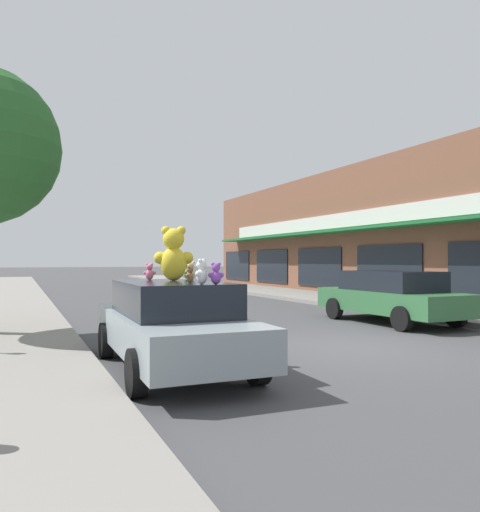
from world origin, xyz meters
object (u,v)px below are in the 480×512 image
at_px(plush_art_car, 172,323).
at_px(teddy_bear_purple, 216,274).
at_px(teddy_bear_brown, 190,274).
at_px(teddy_bear_green, 188,270).
at_px(teddy_bear_white, 202,272).
at_px(parked_car_far_center, 391,295).
at_px(teddy_bear_cream, 191,271).
at_px(teddy_bear_giant, 174,254).
at_px(teddy_bear_pink, 150,272).

relative_size(plush_art_car, teddy_bear_purple, 14.62).
height_order(teddy_bear_brown, teddy_bear_green, teddy_bear_green).
relative_size(teddy_bear_brown, teddy_bear_green, 0.78).
xyz_separation_m(teddy_bear_white, parked_car_far_center, (7.14, 4.30, -0.81)).
bearing_deg(parked_car_far_center, teddy_bear_cream, -158.07).
xyz_separation_m(teddy_bear_giant, teddy_bear_green, (0.37, 0.36, -0.28)).
bearing_deg(teddy_bear_pink, teddy_bear_brown, 124.92).
height_order(teddy_bear_cream, parked_car_far_center, teddy_bear_cream).
bearing_deg(teddy_bear_pink, teddy_bear_purple, 125.08).
distance_m(plush_art_car, teddy_bear_brown, 0.91).
xyz_separation_m(teddy_bear_green, parked_car_far_center, (6.75, 2.51, -0.79)).
relative_size(teddy_bear_giant, teddy_bear_green, 2.74).
height_order(teddy_bear_brown, parked_car_far_center, teddy_bear_brown).
distance_m(plush_art_car, teddy_bear_white, 1.32).
distance_m(teddy_bear_cream, teddy_bear_white, 1.61).
relative_size(plush_art_car, teddy_bear_brown, 17.50).
bearing_deg(teddy_bear_white, teddy_bear_cream, -147.13).
xyz_separation_m(teddy_bear_pink, teddy_bear_green, (0.67, -0.12, 0.02)).
bearing_deg(teddy_bear_white, parked_car_far_center, 166.90).
xyz_separation_m(teddy_bear_brown, teddy_bear_cream, (0.34, 0.99, 0.03)).
height_order(teddy_bear_giant, teddy_bear_green, teddy_bear_giant).
distance_m(plush_art_car, teddy_bear_giant, 1.19).
bearing_deg(parked_car_far_center, teddy_bear_pink, -162.19).
height_order(teddy_bear_green, parked_car_far_center, teddy_bear_green).
xyz_separation_m(teddy_bear_giant, teddy_bear_pink, (-0.29, 0.48, -0.30)).
height_order(teddy_bear_pink, teddy_bear_green, teddy_bear_green).
bearing_deg(teddy_bear_purple, teddy_bear_giant, -62.21).
relative_size(teddy_bear_pink, teddy_bear_green, 0.88).
relative_size(teddy_bear_giant, teddy_bear_brown, 3.52).
bearing_deg(parked_car_far_center, teddy_bear_green, -159.63).
relative_size(teddy_bear_pink, teddy_bear_purple, 0.94).
bearing_deg(teddy_bear_purple, teddy_bear_brown, -55.28).
distance_m(plush_art_car, teddy_bear_pink, 1.22).
bearing_deg(teddy_bear_purple, teddy_bear_cream, -74.87).
height_order(plush_art_car, teddy_bear_white, teddy_bear_white).
bearing_deg(teddy_bear_green, teddy_bear_giant, 90.87).
xyz_separation_m(plush_art_car, teddy_bear_brown, (0.15, -0.43, 0.79)).
relative_size(plush_art_car, teddy_bear_green, 13.63).
height_order(teddy_bear_giant, parked_car_far_center, teddy_bear_giant).
relative_size(teddy_bear_purple, teddy_bear_green, 0.93).
height_order(teddy_bear_giant, teddy_bear_brown, teddy_bear_giant).
distance_m(teddy_bear_giant, teddy_bear_pink, 0.64).
distance_m(teddy_bear_purple, parked_car_far_center, 8.26).
bearing_deg(teddy_bear_brown, teddy_bear_cream, -154.09).
bearing_deg(plush_art_car, teddy_bear_giant, 72.88).
height_order(teddy_bear_pink, parked_car_far_center, teddy_bear_pink).
bearing_deg(teddy_bear_cream, parked_car_far_center, -146.63).
bearing_deg(plush_art_car, teddy_bear_white, -81.24).
distance_m(teddy_bear_cream, teddy_bear_green, 0.22).
bearing_deg(parked_car_far_center, teddy_bear_purple, -147.70).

